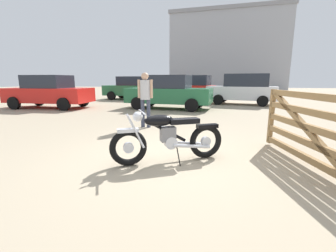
# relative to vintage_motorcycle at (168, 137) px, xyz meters

# --- Properties ---
(ground_plane) EXTENTS (80.00, 80.00, 0.00)m
(ground_plane) POSITION_rel_vintage_motorcycle_xyz_m (0.08, 0.23, -0.45)
(ground_plane) COLOR gray
(vintage_motorcycle) EXTENTS (1.90, 1.05, 0.94)m
(vintage_motorcycle) POSITION_rel_vintage_motorcycle_xyz_m (0.00, 0.00, 0.00)
(vintage_motorcycle) COLOR black
(vintage_motorcycle) RESTS_ON ground_plane
(timber_gate) EXTENTS (0.72, 2.50, 1.60)m
(timber_gate) POSITION_rel_vintage_motorcycle_xyz_m (2.39, 0.06, 0.25)
(timber_gate) COLOR olive
(timber_gate) RESTS_ON ground_plane
(bystander) EXTENTS (0.46, 0.30, 1.66)m
(bystander) POSITION_rel_vintage_motorcycle_xyz_m (-1.25, 2.85, 0.57)
(bystander) COLOR #383D51
(bystander) RESTS_ON ground_plane
(silver_sedan_mid) EXTENTS (4.23, 1.99, 1.67)m
(silver_sedan_mid) POSITION_rel_vintage_motorcycle_xyz_m (-7.53, 6.65, 0.38)
(silver_sedan_mid) COLOR black
(silver_sedan_mid) RESTS_ON ground_plane
(dark_sedan_left) EXTENTS (4.95, 2.62, 1.74)m
(dark_sedan_left) POSITION_rel_vintage_motorcycle_xyz_m (-1.43, 12.73, 0.49)
(dark_sedan_left) COLOR black
(dark_sedan_left) RESTS_ON ground_plane
(blue_hatchback_right) EXTENTS (4.37, 2.30, 1.67)m
(blue_hatchback_right) POSITION_rel_vintage_motorcycle_xyz_m (-1.40, 7.52, 0.38)
(blue_hatchback_right) COLOR black
(blue_hatchback_right) RESTS_ON ground_plane
(red_hatchback_near) EXTENTS (4.14, 2.38, 1.78)m
(red_hatchback_near) POSITION_rel_vintage_motorcycle_xyz_m (2.50, 10.38, 0.47)
(red_hatchback_near) COLOR black
(red_hatchback_near) RESTS_ON ground_plane
(white_estate_far) EXTENTS (4.28, 2.08, 1.67)m
(white_estate_far) POSITION_rel_vintage_motorcycle_xyz_m (-5.03, 12.46, 0.38)
(white_estate_far) COLOR black
(white_estate_far) RESTS_ON ground_plane
(industrial_building) EXTENTS (17.35, 10.71, 11.13)m
(industrial_building) POSITION_rel_vintage_motorcycle_xyz_m (2.82, 34.25, 5.13)
(industrial_building) COLOR #9EA0A8
(industrial_building) RESTS_ON ground_plane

